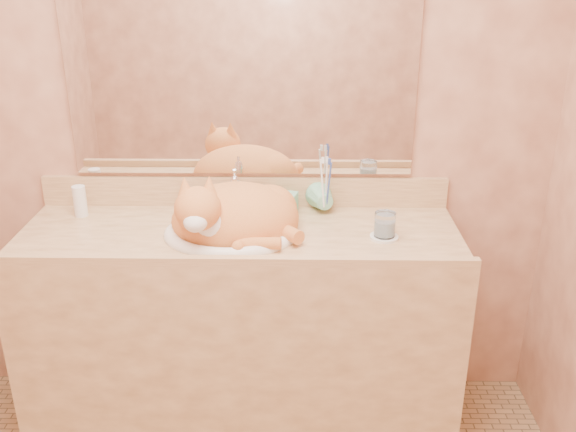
{
  "coord_description": "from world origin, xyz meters",
  "views": [
    {
      "loc": [
        0.21,
        -1.39,
        1.8
      ],
      "look_at": [
        0.18,
        0.7,
        0.92
      ],
      "focal_mm": 40.0,
      "sensor_mm": 36.0,
      "label": 1
    }
  ],
  "objects_px": {
    "cat": "(231,213)",
    "soap_dispenser": "(278,199)",
    "toothbrush_cup": "(325,204)",
    "water_glass": "(385,224)",
    "vanity_counter": "(242,332)",
    "sink_basin": "(230,216)"
  },
  "relations": [
    {
      "from": "cat",
      "to": "toothbrush_cup",
      "type": "xyz_separation_m",
      "value": [
        0.34,
        0.18,
        -0.03
      ]
    },
    {
      "from": "cat",
      "to": "water_glass",
      "type": "xyz_separation_m",
      "value": [
        0.54,
        -0.03,
        -0.03
      ]
    },
    {
      "from": "vanity_counter",
      "to": "sink_basin",
      "type": "distance_m",
      "value": 0.5
    },
    {
      "from": "toothbrush_cup",
      "to": "vanity_counter",
      "type": "bearing_deg",
      "value": -152.68
    },
    {
      "from": "cat",
      "to": "sink_basin",
      "type": "bearing_deg",
      "value": -127.89
    },
    {
      "from": "sink_basin",
      "to": "soap_dispenser",
      "type": "relative_size",
      "value": 2.45
    },
    {
      "from": "vanity_counter",
      "to": "toothbrush_cup",
      "type": "distance_m",
      "value": 0.59
    },
    {
      "from": "sink_basin",
      "to": "soap_dispenser",
      "type": "height_order",
      "value": "soap_dispenser"
    },
    {
      "from": "vanity_counter",
      "to": "water_glass",
      "type": "relative_size",
      "value": 18.32
    },
    {
      "from": "soap_dispenser",
      "to": "toothbrush_cup",
      "type": "relative_size",
      "value": 1.8
    },
    {
      "from": "sink_basin",
      "to": "water_glass",
      "type": "xyz_separation_m",
      "value": [
        0.55,
        -0.02,
        -0.02
      ]
    },
    {
      "from": "cat",
      "to": "soap_dispenser",
      "type": "xyz_separation_m",
      "value": [
        0.16,
        0.1,
        0.01
      ]
    },
    {
      "from": "vanity_counter",
      "to": "cat",
      "type": "relative_size",
      "value": 3.44
    },
    {
      "from": "toothbrush_cup",
      "to": "soap_dispenser",
      "type": "bearing_deg",
      "value": -156.93
    },
    {
      "from": "soap_dispenser",
      "to": "water_glass",
      "type": "distance_m",
      "value": 0.4
    },
    {
      "from": "toothbrush_cup",
      "to": "water_glass",
      "type": "height_order",
      "value": "toothbrush_cup"
    },
    {
      "from": "sink_basin",
      "to": "toothbrush_cup",
      "type": "relative_size",
      "value": 4.41
    },
    {
      "from": "sink_basin",
      "to": "water_glass",
      "type": "distance_m",
      "value": 0.55
    },
    {
      "from": "soap_dispenser",
      "to": "water_glass",
      "type": "relative_size",
      "value": 2.2
    },
    {
      "from": "cat",
      "to": "soap_dispenser",
      "type": "distance_m",
      "value": 0.19
    },
    {
      "from": "vanity_counter",
      "to": "cat",
      "type": "xyz_separation_m",
      "value": [
        -0.02,
        -0.01,
        0.51
      ]
    },
    {
      "from": "vanity_counter",
      "to": "sink_basin",
      "type": "xyz_separation_m",
      "value": [
        -0.03,
        -0.02,
        0.5
      ]
    }
  ]
}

